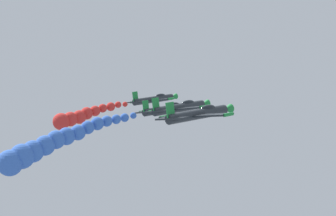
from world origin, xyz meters
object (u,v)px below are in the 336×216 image
object	(u,v)px
airplane_lead	(154,99)
airplane_right_inner	(180,108)
airplane_left_outer	(198,114)
airplane_left_inner	(167,109)

from	to	relation	value
airplane_lead	airplane_right_inner	xyz separation A→B (m)	(23.12, -18.46, 3.19)
airplane_left_outer	airplane_lead	bearing A→B (deg)	141.02
airplane_lead	airplane_right_inner	distance (m)	29.76
airplane_left_inner	airplane_left_outer	bearing A→B (deg)	-39.51
airplane_right_inner	airplane_left_outer	world-z (taller)	airplane_left_outer
airplane_left_inner	airplane_left_outer	distance (m)	29.77
airplane_lead	airplane_left_outer	distance (m)	45.12
airplane_left_inner	airplane_right_inner	xyz separation A→B (m)	(11.00, -8.99, 2.43)
airplane_lead	airplane_left_outer	bearing A→B (deg)	-38.98
airplane_lead	airplane_left_outer	world-z (taller)	airplane_left_outer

